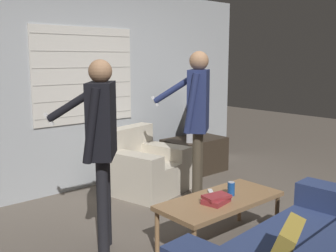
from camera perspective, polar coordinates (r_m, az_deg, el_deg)
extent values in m
plane|color=#665B51|center=(3.89, 5.30, -15.53)|extent=(16.00, 16.00, 0.00)
cube|color=#ADB2B7|center=(5.15, -10.97, 5.33)|extent=(5.20, 0.06, 2.55)
cube|color=silver|center=(5.04, -11.99, 7.18)|extent=(1.38, 0.02, 1.19)
cube|color=#A4A099|center=(5.08, -11.73, 1.60)|extent=(1.35, 0.00, 0.01)
cube|color=#A4A099|center=(5.05, -11.80, 3.82)|extent=(1.35, 0.00, 0.01)
cube|color=#A4A099|center=(5.04, -11.88, 6.06)|extent=(1.35, 0.00, 0.01)
cube|color=#A4A099|center=(5.03, -11.96, 8.30)|extent=(1.35, 0.00, 0.01)
cube|color=#A4A099|center=(5.03, -12.04, 10.55)|extent=(1.35, 0.00, 0.01)
cube|color=#A4A099|center=(5.04, -12.13, 12.80)|extent=(1.35, 0.00, 0.01)
cube|color=#B29338|center=(2.52, 16.12, -17.08)|extent=(0.42, 0.34, 0.37)
cube|color=beige|center=(4.99, -3.15, -7.33)|extent=(1.02, 1.02, 0.38)
cube|color=beige|center=(5.09, -5.99, -2.44)|extent=(0.87, 0.40, 0.41)
cube|color=beige|center=(5.15, -1.07, -3.60)|extent=(0.43, 0.87, 0.17)
cube|color=beige|center=(4.69, -5.50, -4.98)|extent=(0.43, 0.87, 0.17)
cube|color=#9E754C|center=(3.58, 7.65, -10.67)|extent=(1.18, 0.53, 0.04)
cylinder|color=#9E754C|center=(3.46, -1.59, -15.20)|extent=(0.04, 0.04, 0.39)
cylinder|color=#9E754C|center=(4.18, 10.36, -10.84)|extent=(0.04, 0.04, 0.39)
cylinder|color=#9E754C|center=(3.16, 3.77, -17.77)|extent=(0.04, 0.04, 0.39)
cylinder|color=#9E754C|center=(3.94, 15.52, -12.38)|extent=(0.04, 0.04, 0.39)
cube|color=#33281E|center=(5.81, 3.86, -4.24)|extent=(0.89, 0.56, 0.50)
cube|color=#B2B2B7|center=(5.71, 3.92, 1.10)|extent=(0.63, 0.60, 0.59)
cube|color=black|center=(5.71, 2.89, 1.11)|extent=(0.43, 0.40, 0.48)
cylinder|color=black|center=(3.44, -9.45, -11.46)|extent=(0.10, 0.10, 0.84)
cylinder|color=black|center=(3.59, -9.09, -10.54)|extent=(0.10, 0.10, 0.84)
cube|color=black|center=(3.33, -9.61, 0.90)|extent=(0.44, 0.47, 0.63)
sphere|color=#A87A56|center=(3.29, -9.81, 7.83)|extent=(0.20, 0.20, 0.20)
cylinder|color=black|center=(3.10, -11.06, -0.01)|extent=(0.17, 0.15, 0.60)
cylinder|color=black|center=(3.60, -13.12, 3.48)|extent=(0.47, 0.40, 0.37)
cube|color=white|center=(3.68, -16.91, 0.97)|extent=(0.09, 0.09, 0.12)
cylinder|color=#4C4233|center=(4.32, 4.20, -6.61)|extent=(0.10, 0.10, 0.88)
cylinder|color=#4C4233|center=(4.46, 4.42, -6.12)|extent=(0.10, 0.10, 0.88)
cube|color=navy|center=(4.24, 4.44, 3.69)|extent=(0.43, 0.39, 0.66)
sphere|color=#A87A56|center=(4.22, 4.52, 9.41)|extent=(0.21, 0.21, 0.21)
cylinder|color=navy|center=(4.04, 3.42, 3.26)|extent=(0.16, 0.17, 0.63)
cylinder|color=navy|center=(4.48, 1.42, 5.72)|extent=(0.41, 0.49, 0.40)
cube|color=white|center=(4.54, -1.88, 3.63)|extent=(0.09, 0.10, 0.12)
cube|color=maroon|center=(3.46, 6.99, -10.68)|extent=(0.26, 0.21, 0.04)
cube|color=maroon|center=(3.45, 7.06, -10.11)|extent=(0.25, 0.18, 0.03)
cylinder|color=#194C9E|center=(3.64, 9.15, -8.99)|extent=(0.07, 0.07, 0.12)
cylinder|color=silver|center=(3.62, 9.18, -8.05)|extent=(0.06, 0.06, 0.00)
cube|color=white|center=(3.68, 6.23, -9.54)|extent=(0.11, 0.13, 0.02)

